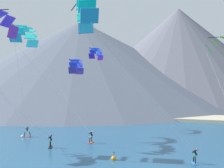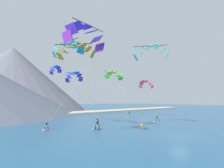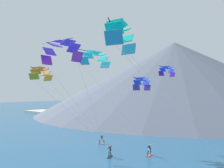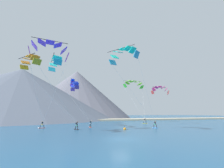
% 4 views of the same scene
% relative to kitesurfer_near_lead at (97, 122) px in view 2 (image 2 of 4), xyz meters
% --- Properties ---
extents(ground_plane, '(400.00, 400.00, 0.00)m').
position_rel_kitesurfer_near_lead_xyz_m(ground_plane, '(1.20, -18.16, -0.55)').
color(ground_plane, '#23567F').
extents(kitesurfer_near_lead, '(0.66, 1.77, 1.79)m').
position_rel_kitesurfer_near_lead_xyz_m(kitesurfer_near_lead, '(0.00, 0.00, 0.00)').
color(kitesurfer_near_lead, '#E54C33').
rests_on(kitesurfer_near_lead, ground).
extents(kitesurfer_near_trail, '(1.73, 1.16, 1.69)m').
position_rel_kitesurfer_near_lead_xyz_m(kitesurfer_near_trail, '(-11.19, 0.75, -0.08)').
color(kitesurfer_near_trail, '#E54C33').
rests_on(kitesurfer_near_trail, ground).
extents(kitesurfer_mid_center, '(1.78, 0.68, 1.78)m').
position_rel_kitesurfer_near_lead_xyz_m(kitesurfer_mid_center, '(19.38, 7.11, -0.00)').
color(kitesurfer_mid_center, yellow).
rests_on(kitesurfer_mid_center, ground).
extents(kitesurfer_far_left, '(0.90, 1.78, 1.62)m').
position_rel_kitesurfer_near_lead_xyz_m(kitesurfer_far_left, '(14.23, -6.06, -0.11)').
color(kitesurfer_far_left, '#337FDB').
rests_on(kitesurfer_far_left, ground).
extents(kitesurfer_far_right, '(1.13, 1.74, 1.78)m').
position_rel_kitesurfer_near_lead_xyz_m(kitesurfer_far_right, '(-3.72, -4.50, -0.02)').
color(kitesurfer_far_right, black).
rests_on(kitesurfer_far_right, ground).
extents(parafoil_kite_near_lead, '(10.56, 7.44, 14.64)m').
position_rel_kitesurfer_near_lead_xyz_m(parafoil_kite_near_lead, '(-8.90, -2.55, 14.45)').
color(parafoil_kite_near_lead, '#22A8C4').
extents(parafoil_kite_near_trail, '(7.25, 11.01, 15.56)m').
position_rel_kitesurfer_near_lead_xyz_m(parafoil_kite_near_trail, '(-9.64, -8.88, 15.02)').
color(parafoil_kite_near_trail, purple).
extents(parafoil_kite_mid_center, '(8.52, 7.64, 14.32)m').
position_rel_kitesurfer_near_lead_xyz_m(parafoil_kite_mid_center, '(18.55, 13.49, 14.03)').
color(parafoil_kite_mid_center, green).
extents(parafoil_kite_far_left, '(12.46, 8.60, 15.09)m').
position_rel_kitesurfer_near_lead_xyz_m(parafoil_kite_far_left, '(4.42, -11.42, 14.63)').
color(parafoil_kite_far_left, teal).
extents(parafoil_kite_far_right, '(10.72, 8.45, 11.69)m').
position_rel_kitesurfer_near_lead_xyz_m(parafoil_kite_far_right, '(-12.30, -10.60, 11.63)').
color(parafoil_kite_far_right, '#9C8E1B').
extents(parafoil_kite_distant_high_outer, '(1.21, 4.85, 1.95)m').
position_rel_kitesurfer_near_lead_xyz_m(parafoil_kite_distant_high_outer, '(-4.34, 11.97, 13.02)').
color(parafoil_kite_distant_high_outer, '#4118A5').
extents(parafoil_kite_distant_low_drift, '(2.12, 4.80, 2.18)m').
position_rel_kitesurfer_near_lead_xyz_m(parafoil_kite_distant_low_drift, '(-4.03, 3.42, 10.37)').
color(parafoil_kite_distant_low_drift, '#3D2B90').
extents(parafoil_kite_distant_mid_solo, '(5.71, 2.46, 2.66)m').
position_rel_kitesurfer_near_lead_xyz_m(parafoil_kite_distant_mid_solo, '(22.53, 2.67, 10.34)').
color(parafoil_kite_distant_mid_solo, '#9B302F').
extents(race_marker_buoy, '(0.56, 0.56, 1.02)m').
position_rel_kitesurfer_near_lead_xyz_m(race_marker_buoy, '(5.99, -7.73, -0.40)').
color(race_marker_buoy, orange).
rests_on(race_marker_buoy, ground).
extents(shoreline_strip, '(180.00, 10.00, 0.70)m').
position_rel_kitesurfer_near_lead_xyz_m(shoreline_strip, '(1.20, 30.81, -0.20)').
color(shoreline_strip, beige).
rests_on(shoreline_strip, ground).
extents(shore_building_quay_east, '(5.71, 7.09, 5.58)m').
position_rel_kitesurfer_near_lead_xyz_m(shore_building_quay_east, '(-4.14, 34.54, 2.25)').
color(shore_building_quay_east, silver).
rests_on(shore_building_quay_east, ground).
extents(mountain_peak_west_ridge, '(80.94, 80.94, 35.23)m').
position_rel_kitesurfer_near_lead_xyz_m(mountain_peak_west_ridge, '(1.19, 77.10, 17.06)').
color(mountain_peak_west_ridge, slate).
rests_on(mountain_peak_west_ridge, ground).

